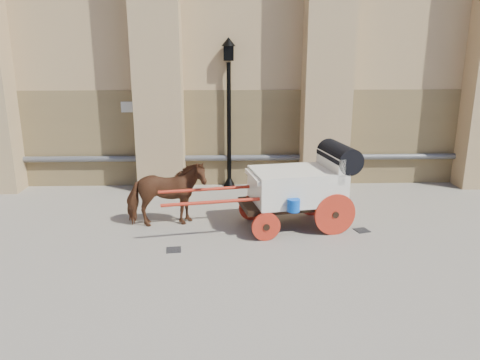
{
  "coord_description": "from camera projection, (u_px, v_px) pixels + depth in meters",
  "views": [
    {
      "loc": [
        0.93,
        -10.47,
        4.21
      ],
      "look_at": [
        1.3,
        0.3,
        1.18
      ],
      "focal_mm": 35.0,
      "sensor_mm": 36.0,
      "label": 1
    }
  ],
  "objects": [
    {
      "name": "street_lamp",
      "position": [
        229.0,
        110.0,
        14.22
      ],
      "size": [
        0.43,
        0.43,
        4.54
      ],
      "color": "black",
      "rests_on": "ground"
    },
    {
      "name": "drain_grate_far",
      "position": [
        362.0,
        230.0,
        11.23
      ],
      "size": [
        0.4,
        0.4,
        0.01
      ],
      "primitive_type": "cube",
      "rotation": [
        0.0,
        0.0,
        0.29
      ],
      "color": "black",
      "rests_on": "ground"
    },
    {
      "name": "ground",
      "position": [
        186.0,
        231.0,
        11.18
      ],
      "size": [
        90.0,
        90.0,
        0.0
      ],
      "primitive_type": "plane",
      "color": "gray",
      "rests_on": "ground"
    },
    {
      "name": "carriage",
      "position": [
        303.0,
        183.0,
        11.22
      ],
      "size": [
        4.77,
        2.04,
        2.03
      ],
      "rotation": [
        0.0,
        0.0,
        0.18
      ],
      "color": "black",
      "rests_on": "ground"
    },
    {
      "name": "horse",
      "position": [
        166.0,
        194.0,
        11.33
      ],
      "size": [
        2.02,
        1.17,
        1.61
      ],
      "primitive_type": "imported",
      "rotation": [
        0.0,
        0.0,
        1.74
      ],
      "color": "brown",
      "rests_on": "ground"
    },
    {
      "name": "drain_grate_near",
      "position": [
        174.0,
        250.0,
        10.13
      ],
      "size": [
        0.35,
        0.35,
        0.01
      ],
      "primitive_type": "cube",
      "rotation": [
        0.0,
        0.0,
        0.1
      ],
      "color": "black",
      "rests_on": "ground"
    }
  ]
}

